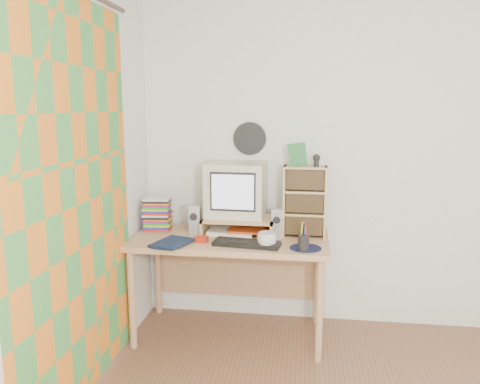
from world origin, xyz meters
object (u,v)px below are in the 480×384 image
(desk, at_px, (231,252))
(crt_monitor, at_px, (236,190))
(mug, at_px, (267,240))
(cd_rack, at_px, (305,201))
(diary, at_px, (160,239))
(dvd_stack, at_px, (157,212))
(keyboard, at_px, (247,243))

(desk, height_order, crt_monitor, crt_monitor)
(desk, relative_size, crt_monitor, 3.35)
(mug, bearing_deg, cd_rack, 54.40)
(cd_rack, distance_m, diary, 1.06)
(cd_rack, bearing_deg, desk, -173.01)
(crt_monitor, distance_m, diary, 0.67)
(dvd_stack, distance_m, mug, 0.93)
(desk, xyz_separation_m, dvd_stack, (-0.57, 0.07, 0.27))
(crt_monitor, distance_m, dvd_stack, 0.63)
(dvd_stack, relative_size, diary, 1.08)
(desk, xyz_separation_m, cd_rack, (0.53, 0.05, 0.39))
(keyboard, distance_m, diary, 0.60)
(dvd_stack, distance_m, diary, 0.38)
(cd_rack, height_order, mug, cd_rack)
(crt_monitor, xyz_separation_m, diary, (-0.48, -0.36, -0.29))
(desk, xyz_separation_m, diary, (-0.45, -0.28, 0.16))
(desk, distance_m, diary, 0.55)
(mug, xyz_separation_m, diary, (-0.74, 0.01, -0.03))
(dvd_stack, bearing_deg, mug, -28.19)
(crt_monitor, relative_size, keyboard, 0.93)
(keyboard, bearing_deg, crt_monitor, 116.71)
(keyboard, distance_m, mug, 0.14)
(crt_monitor, relative_size, diary, 1.64)
(diary, bearing_deg, desk, 48.40)
(crt_monitor, bearing_deg, cd_rack, -1.49)
(crt_monitor, xyz_separation_m, cd_rack, (0.50, -0.04, -0.07))
(desk, xyz_separation_m, keyboard, (0.15, -0.26, 0.15))
(cd_rack, bearing_deg, dvd_stack, -179.29)
(desk, height_order, keyboard, keyboard)
(keyboard, height_order, diary, diary)
(keyboard, xyz_separation_m, dvd_stack, (-0.72, 0.32, 0.12))
(dvd_stack, height_order, cd_rack, cd_rack)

